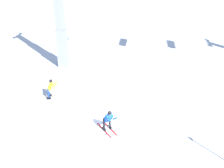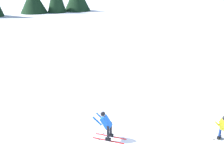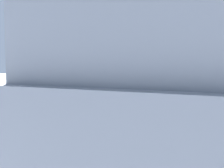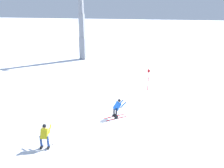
# 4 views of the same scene
# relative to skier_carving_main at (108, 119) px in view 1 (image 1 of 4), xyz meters

# --- Properties ---
(ground_plane) EXTENTS (260.00, 260.00, 0.00)m
(ground_plane) POSITION_rel_skier_carving_main_xyz_m (-0.85, 1.31, -0.88)
(ground_plane) COLOR white
(skier_carving_main) EXTENTS (1.52, 1.72, 1.66)m
(skier_carving_main) POSITION_rel_skier_carving_main_xyz_m (0.00, 0.00, 0.00)
(skier_carving_main) COLOR red
(skier_carving_main) RESTS_ON ground_plane
(lift_tower_near) EXTENTS (0.86, 2.43, 11.14)m
(lift_tower_near) POSITION_rel_skier_carving_main_xyz_m (-5.55, 9.51, 3.70)
(lift_tower_near) COLOR gray
(lift_tower_near) RESTS_ON ground_plane
(skier_distant_downhill) EXTENTS (1.79, 0.86, 1.64)m
(skier_distant_downhill) POSITION_rel_skier_carving_main_xyz_m (-4.78, 3.48, -0.01)
(skier_distant_downhill) COLOR white
(skier_distant_downhill) RESTS_ON ground_plane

